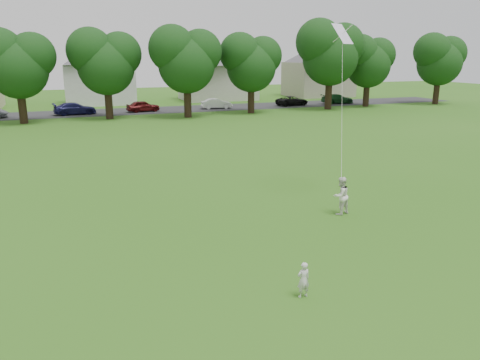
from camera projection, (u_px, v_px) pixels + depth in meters
name	position (u px, v px, depth m)	size (l,w,h in m)	color
ground	(251.00, 275.00, 13.54)	(160.00, 160.00, 0.00)	#2D6116
street	(108.00, 112.00, 51.46)	(90.00, 7.00, 0.01)	#2D2D30
toddler	(303.00, 280.00, 12.18)	(0.36, 0.24, 0.99)	silver
older_boy	(341.00, 196.00, 18.48)	(0.74, 0.58, 1.53)	white
kite	(342.00, 108.00, 19.03)	(1.29, 1.83, 6.67)	white
tree_row	(150.00, 55.00, 45.53)	(83.62, 8.11, 10.33)	black
parked_cars	(122.00, 107.00, 50.88)	(61.80, 2.37, 1.26)	black
house_row	(99.00, 65.00, 59.29)	(77.14, 14.00, 10.63)	beige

